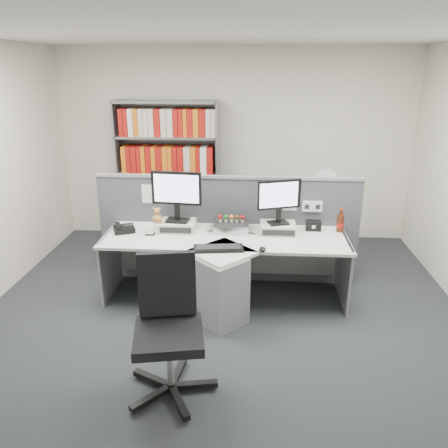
# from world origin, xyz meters

# --- Properties ---
(ground) EXTENTS (5.50, 5.50, 0.00)m
(ground) POSITION_xyz_m (0.00, 0.00, 0.00)
(ground) COLOR #2E3236
(ground) RESTS_ON ground
(room_shell) EXTENTS (5.04, 5.54, 2.72)m
(room_shell) POSITION_xyz_m (0.00, 0.00, 1.79)
(room_shell) COLOR silver
(room_shell) RESTS_ON ground
(partition) EXTENTS (3.00, 0.08, 1.27)m
(partition) POSITION_xyz_m (0.00, 1.25, 0.65)
(partition) COLOR #494D53
(partition) RESTS_ON ground
(desk) EXTENTS (2.60, 1.20, 0.72)m
(desk) POSITION_xyz_m (0.00, 0.60, 0.46)
(desk) COLOR silver
(desk) RESTS_ON ground
(monitor_riser_left) EXTENTS (0.38, 0.31, 0.10)m
(monitor_riser_left) POSITION_xyz_m (-0.53, 0.98, 0.77)
(monitor_riser_left) COLOR beige
(monitor_riser_left) RESTS_ON desk
(monitor_riser_right) EXTENTS (0.38, 0.31, 0.10)m
(monitor_riser_right) POSITION_xyz_m (0.57, 0.98, 0.77)
(monitor_riser_right) COLOR beige
(monitor_riser_right) RESTS_ON desk
(monitor_left) EXTENTS (0.55, 0.20, 0.56)m
(monitor_left) POSITION_xyz_m (-0.53, 0.98, 1.15)
(monitor_left) COLOR black
(monitor_left) RESTS_ON monitor_riser_left
(monitor_right) EXTENTS (0.46, 0.21, 0.48)m
(monitor_right) POSITION_xyz_m (0.56, 0.98, 1.11)
(monitor_right) COLOR black
(monitor_right) RESTS_ON monitor_riser_right
(desktop_pc) EXTENTS (0.38, 0.34, 0.10)m
(desktop_pc) POSITION_xyz_m (0.06, 1.01, 0.77)
(desktop_pc) COLOR black
(desktop_pc) RESTS_ON desk
(figurines) EXTENTS (0.29, 0.05, 0.09)m
(figurines) POSITION_xyz_m (0.06, 0.99, 0.87)
(figurines) COLOR beige
(figurines) RESTS_ON desktop_pc
(keyboard) EXTENTS (0.51, 0.24, 0.03)m
(keyboard) POSITION_xyz_m (-0.04, 0.45, 0.74)
(keyboard) COLOR black
(keyboard) RESTS_ON desk
(mouse) EXTENTS (0.07, 0.11, 0.04)m
(mouse) POSITION_xyz_m (0.39, 0.45, 0.74)
(mouse) COLOR black
(mouse) RESTS_ON desk
(desk_phone) EXTENTS (0.28, 0.27, 0.09)m
(desk_phone) POSITION_xyz_m (-1.12, 0.88, 0.76)
(desk_phone) COLOR black
(desk_phone) RESTS_ON desk
(desk_calendar) EXTENTS (0.10, 0.07, 0.12)m
(desk_calendar) POSITION_xyz_m (-0.81, 0.81, 0.77)
(desk_calendar) COLOR black
(desk_calendar) RESTS_ON desk
(plush_toy) EXTENTS (0.10, 0.10, 0.18)m
(plush_toy) POSITION_xyz_m (-0.74, 0.90, 0.90)
(plush_toy) COLOR #B47A3C
(plush_toy) RESTS_ON monitor_riser_left
(speaker) EXTENTS (0.17, 0.09, 0.11)m
(speaker) POSITION_xyz_m (0.96, 1.07, 0.78)
(speaker) COLOR black
(speaker) RESTS_ON desk
(cola_bottle) EXTENTS (0.08, 0.08, 0.26)m
(cola_bottle) POSITION_xyz_m (1.24, 1.05, 0.82)
(cola_bottle) COLOR #3F190A
(cola_bottle) RESTS_ON desk
(shelving_unit) EXTENTS (1.41, 0.40, 2.00)m
(shelving_unit) POSITION_xyz_m (-0.90, 2.44, 0.98)
(shelving_unit) COLOR gray
(shelving_unit) RESTS_ON ground
(filing_cabinet) EXTENTS (0.45, 0.61, 0.70)m
(filing_cabinet) POSITION_xyz_m (1.20, 1.99, 0.35)
(filing_cabinet) COLOR gray
(filing_cabinet) RESTS_ON ground
(desk_fan) EXTENTS (0.30, 0.18, 0.51)m
(desk_fan) POSITION_xyz_m (1.20, 1.99, 1.02)
(desk_fan) COLOR white
(desk_fan) RESTS_ON filing_cabinet
(office_chair) EXTENTS (0.71, 0.70, 1.08)m
(office_chair) POSITION_xyz_m (-0.34, -0.66, 0.58)
(office_chair) COLOR silver
(office_chair) RESTS_ON ground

